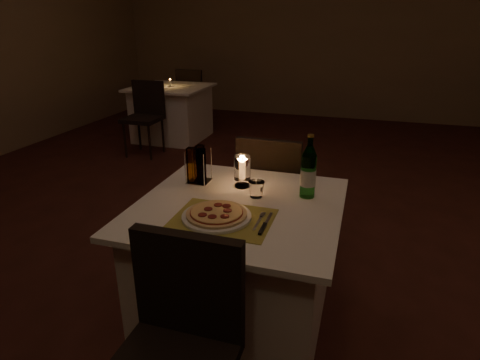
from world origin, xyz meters
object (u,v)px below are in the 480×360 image
(pizza, at_px, (217,213))
(neighbor_table_left, at_px, (172,113))
(chair_near, at_px, (179,334))
(chair_far, at_px, (271,186))
(water_bottle, at_px, (308,172))
(plate, at_px, (217,216))
(hurricane_candle, at_px, (242,169))
(main_table, at_px, (239,266))
(tumbler, at_px, (256,189))

(pizza, distance_m, neighbor_table_left, 4.07)
(pizza, bearing_deg, neighbor_table_left, 119.43)
(chair_near, relative_size, pizza, 3.21)
(chair_far, height_order, water_bottle, water_bottle)
(chair_far, height_order, plate, chair_far)
(chair_far, xyz_separation_m, hurricane_candle, (-0.05, -0.49, 0.29))
(main_table, xyz_separation_m, hurricane_candle, (-0.05, 0.22, 0.47))
(main_table, bearing_deg, neighbor_table_left, 121.36)
(main_table, height_order, pizza, pizza)
(chair_far, xyz_separation_m, plate, (-0.05, -0.89, 0.20))
(main_table, height_order, tumbler, tumbler)
(plate, xyz_separation_m, neighbor_table_left, (-1.99, 3.53, -0.38))
(chair_far, xyz_separation_m, water_bottle, (0.31, -0.52, 0.32))
(chair_near, height_order, chair_far, same)
(chair_far, bearing_deg, chair_near, -90.00)
(main_table, distance_m, hurricane_candle, 0.52)
(chair_far, bearing_deg, tumbler, -84.39)
(chair_far, height_order, pizza, chair_far)
(tumbler, bearing_deg, neighbor_table_left, 122.97)
(chair_far, relative_size, hurricane_candle, 5.17)
(plate, distance_m, hurricane_candle, 0.41)
(neighbor_table_left, bearing_deg, chair_near, -63.33)
(chair_far, bearing_deg, plate, -93.20)
(main_table, bearing_deg, pizza, -105.49)
(pizza, distance_m, tumbler, 0.31)
(main_table, relative_size, tumbler, 11.92)
(pizza, height_order, hurricane_candle, hurricane_candle)
(water_bottle, bearing_deg, hurricane_candle, 175.16)
(chair_near, distance_m, plate, 0.57)
(plate, bearing_deg, main_table, 74.48)
(hurricane_candle, relative_size, neighbor_table_left, 0.17)
(chair_far, relative_size, pizza, 3.21)
(pizza, xyz_separation_m, tumbler, (0.11, 0.29, 0.01))
(tumbler, bearing_deg, water_bottle, 17.79)
(hurricane_candle, bearing_deg, chair_near, -86.93)
(main_table, bearing_deg, chair_near, -90.00)
(chair_near, distance_m, water_bottle, 1.01)
(pizza, xyz_separation_m, water_bottle, (0.36, 0.37, 0.11))
(chair_far, height_order, hurricane_candle, hurricane_candle)
(water_bottle, relative_size, neighbor_table_left, 0.33)
(neighbor_table_left, bearing_deg, plate, -60.57)
(plate, distance_m, tumbler, 0.31)
(pizza, bearing_deg, tumbler, 69.45)
(water_bottle, bearing_deg, tumbler, -162.21)
(pizza, bearing_deg, main_table, 74.51)
(pizza, distance_m, hurricane_candle, 0.41)
(chair_near, bearing_deg, plate, 95.35)
(pizza, xyz_separation_m, hurricane_candle, (-0.00, 0.40, 0.07))
(neighbor_table_left, bearing_deg, tumbler, -57.03)
(water_bottle, distance_m, hurricane_candle, 0.36)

